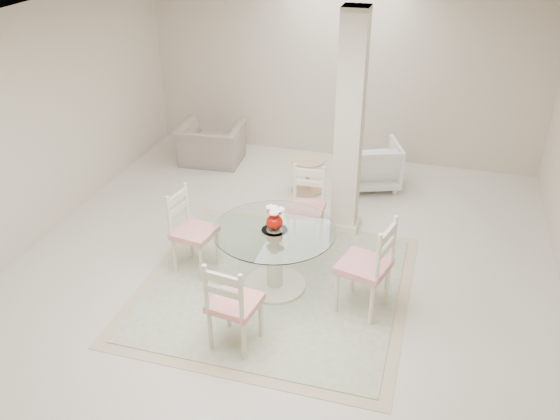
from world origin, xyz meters
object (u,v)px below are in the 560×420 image
(dining_chair_north, at_px, (307,201))
(side_table, at_px, (307,177))
(red_vase, at_px, (275,218))
(recliner_taupe, at_px, (211,144))
(dining_chair_east, at_px, (371,261))
(dining_chair_south, at_px, (231,300))
(dining_table, at_px, (275,259))
(column, at_px, (350,126))
(armchair_white, at_px, (372,164))
(dining_chair_west, at_px, (189,225))

(dining_chair_north, relative_size, side_table, 2.18)
(red_vase, xyz_separation_m, side_table, (-0.21, 2.31, -0.64))
(recliner_taupe, bearing_deg, side_table, 157.30)
(dining_chair_east, xyz_separation_m, dining_chair_north, (-0.92, 1.13, -0.06))
(dining_chair_south, bearing_deg, red_vase, -88.13)
(dining_chair_north, bearing_deg, dining_table, -98.35)
(column, height_order, dining_chair_south, column)
(red_vase, xyz_separation_m, dining_chair_south, (-0.11, -1.01, -0.30))
(dining_table, bearing_deg, dining_chair_north, 84.61)
(dining_chair_east, relative_size, armchair_white, 1.58)
(dining_chair_east, xyz_separation_m, recliner_taupe, (-2.89, 2.97, -0.30))
(dining_chair_east, relative_size, side_table, 2.42)
(column, bearing_deg, recliner_taupe, 149.82)
(dining_chair_east, bearing_deg, dining_chair_west, -81.35)
(dining_chair_west, distance_m, dining_chair_south, 1.44)
(dining_table, distance_m, side_table, 2.33)
(dining_chair_west, xyz_separation_m, side_table, (0.80, 2.20, -0.33))
(column, relative_size, armchair_white, 3.66)
(dining_chair_east, distance_m, dining_chair_north, 1.46)
(column, xyz_separation_m, dining_table, (-0.47, -1.49, -0.98))
(dining_chair_west, bearing_deg, red_vase, -86.93)
(armchair_white, bearing_deg, dining_chair_north, 52.02)
(column, bearing_deg, dining_table, -107.51)
(dining_chair_north, height_order, dining_chair_west, dining_chair_west)
(dining_table, xyz_separation_m, red_vase, (0.00, -0.00, 0.49))
(red_vase, relative_size, dining_chair_south, 0.25)
(dining_chair_north, distance_m, armchair_white, 1.82)
(side_table, bearing_deg, dining_chair_west, -110.01)
(dining_chair_east, height_order, dining_chair_south, dining_chair_east)
(dining_chair_west, bearing_deg, column, -37.76)
(dining_chair_north, xyz_separation_m, dining_chair_south, (-0.20, -2.03, 0.01))
(armchair_white, bearing_deg, side_table, 5.97)
(red_vase, relative_size, side_table, 0.55)
(red_vase, bearing_deg, column, 72.53)
(dining_chair_north, bearing_deg, dining_chair_south, -98.72)
(dining_chair_north, bearing_deg, recliner_taupe, 133.97)
(dining_table, bearing_deg, armchair_white, 77.07)
(dining_table, distance_m, recliner_taupe, 3.41)
(red_vase, bearing_deg, dining_table, 161.57)
(dining_chair_west, distance_m, side_table, 2.37)
(dining_chair_south, relative_size, recliner_taupe, 1.12)
(red_vase, bearing_deg, dining_chair_west, 173.78)
(column, height_order, dining_table, column)
(dining_table, relative_size, red_vase, 4.80)
(dining_chair_north, relative_size, armchair_white, 1.42)
(red_vase, xyz_separation_m, dining_chair_east, (1.02, -0.12, -0.25))
(red_vase, relative_size, dining_chair_east, 0.23)
(dining_chair_south, height_order, side_table, dining_chair_south)
(side_table, bearing_deg, dining_chair_south, -88.26)
(dining_table, relative_size, dining_chair_north, 1.20)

